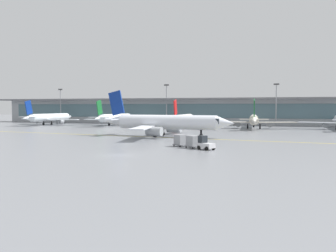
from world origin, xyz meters
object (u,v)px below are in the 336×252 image
apron_light_mast_0 (61,104)px  apron_light_mast_1 (167,102)px  apron_light_mast_2 (276,103)px  taxiing_regional_jet (165,122)px  cargo_dolly_lead (193,141)px  gate_airplane_1 (115,118)px  cargo_dolly_trailing (180,140)px  gate_airplane_2 (183,119)px  gate_airplane_3 (254,120)px  gate_airplane_0 (50,118)px  baggage_tug (205,144)px

apron_light_mast_0 → apron_light_mast_1: size_ratio=0.93×
apron_light_mast_0 → apron_light_mast_2: apron_light_mast_2 is taller
taxiing_regional_jet → cargo_dolly_lead: taxiing_regional_jet is taller
taxiing_regional_jet → cargo_dolly_lead: 22.25m
gate_airplane_1 → cargo_dolly_trailing: size_ratio=9.93×
gate_airplane_1 → apron_light_mast_1: apron_light_mast_1 is taller
gate_airplane_1 → apron_light_mast_0: bearing=71.1°
gate_airplane_1 → cargo_dolly_lead: 72.21m
gate_airplane_2 → apron_light_mast_2: bearing=-68.4°
cargo_dolly_lead → apron_light_mast_1: size_ratio=0.18×
apron_light_mast_0 → apron_light_mast_1: apron_light_mast_1 is taller
gate_airplane_2 → gate_airplane_3: bearing=-100.3°
gate_airplane_1 → gate_airplane_2: bearing=-87.9°
gate_airplane_0 → cargo_dolly_lead: size_ratio=9.94×
gate_airplane_0 → apron_light_mast_0: 16.85m
gate_airplane_2 → apron_light_mast_2: size_ratio=1.85×
taxiing_regional_jet → apron_light_mast_1: (-16.02, 52.43, 4.91)m
gate_airplane_3 → apron_light_mast_2: apron_light_mast_2 is taller
baggage_tug → apron_light_mast_1: bearing=145.1°
cargo_dolly_trailing → taxiing_regional_jet: bearing=148.3°
gate_airplane_1 → apron_light_mast_1: size_ratio=1.79×
baggage_tug → apron_light_mast_0: size_ratio=0.22×
gate_airplane_0 → gate_airplane_1: same height
gate_airplane_3 → apron_light_mast_1: size_ratio=1.79×
baggage_tug → gate_airplane_1: bearing=159.2°
gate_airplane_0 → gate_airplane_2: 48.63m
taxiing_regional_jet → cargo_dolly_trailing: taxiing_regional_jet is taller
gate_airplane_3 → cargo_dolly_lead: 55.41m
gate_airplane_2 → apron_light_mast_2: apron_light_mast_2 is taller
cargo_dolly_lead → cargo_dolly_trailing: same height
gate_airplane_2 → cargo_dolly_trailing: gate_airplane_2 is taller
gate_airplane_2 → taxiing_regional_jet: 39.72m
apron_light_mast_0 → taxiing_regional_jet: bearing=-40.8°
cargo_dolly_lead → cargo_dolly_trailing: bearing=180.0°
cargo_dolly_trailing → gate_airplane_3: bearing=114.9°
apron_light_mast_2 → gate_airplane_2: bearing=-157.0°
gate_airplane_1 → apron_light_mast_1: 20.04m
gate_airplane_2 → apron_light_mast_1: (-9.82, 13.21, 5.39)m
apron_light_mast_1 → apron_light_mast_0: bearing=-179.4°
gate_airplane_0 → gate_airplane_2: size_ratio=1.00×
taxiing_regional_jet → baggage_tug: taxiing_regional_jet is taller
gate_airplane_0 → gate_airplane_3: same height
cargo_dolly_lead → gate_airplane_1: bearing=158.4°
gate_airplane_3 → taxiing_regional_jet: 39.26m
gate_airplane_2 → apron_light_mast_2: 31.53m
baggage_tug → taxiing_regional_jet: bearing=155.4°
apron_light_mast_0 → cargo_dolly_lead: bearing=-45.2°
gate_airplane_3 → apron_light_mast_0: (-76.54, 16.27, 4.86)m
apron_light_mast_1 → apron_light_mast_2: 38.47m
taxiing_regional_jet → apron_light_mast_0: size_ratio=2.29×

